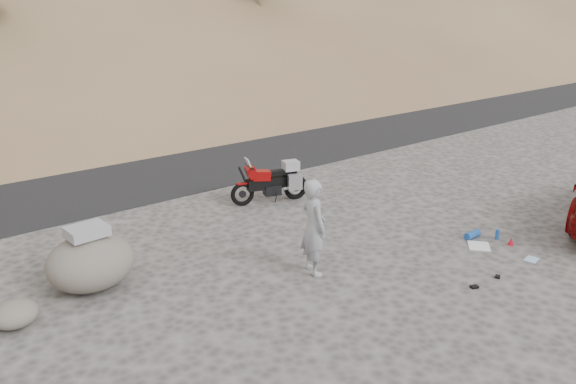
{
  "coord_description": "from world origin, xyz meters",
  "views": [
    {
      "loc": [
        -8.48,
        -7.31,
        4.94
      ],
      "look_at": [
        -1.23,
        1.77,
        1.0
      ],
      "focal_mm": 35.0,
      "sensor_mm": 36.0,
      "label": 1
    }
  ],
  "objects": [
    {
      "name": "small_rock",
      "position": [
        -6.99,
        1.55,
        0.22
      ],
      "size": [
        0.76,
        0.7,
        0.44
      ],
      "rotation": [
        0.0,
        0.0,
        -0.05
      ],
      "color": "#57504A",
      "rests_on": "ground"
    },
    {
      "name": "ground",
      "position": [
        0.0,
        0.0,
        0.0
      ],
      "size": [
        140.0,
        140.0,
        0.0
      ],
      "primitive_type": "plane",
      "color": "#43403E",
      "rests_on": "ground"
    },
    {
      "name": "motorcycle",
      "position": [
        -0.17,
        3.7,
        0.54
      ],
      "size": [
        2.06,
        0.96,
        1.26
      ],
      "rotation": [
        0.0,
        0.0,
        -0.29
      ],
      "color": "black",
      "rests_on": "ground"
    },
    {
      "name": "road",
      "position": [
        0.0,
        9.0,
        0.0
      ],
      "size": [
        120.0,
        7.0,
        0.05
      ],
      "primitive_type": "cube",
      "color": "black",
      "rests_on": "ground"
    },
    {
      "name": "man",
      "position": [
        -2.02,
        0.01,
        0.0
      ],
      "size": [
        0.59,
        0.77,
        1.88
      ],
      "primitive_type": "imported",
      "rotation": [
        0.0,
        0.0,
        1.35
      ],
      "color": "#94959A",
      "rests_on": "ground"
    },
    {
      "name": "gear_blue_cloth",
      "position": [
        1.8,
        -2.34,
        0.01
      ],
      "size": [
        0.35,
        0.28,
        0.01
      ],
      "primitive_type": "cube",
      "rotation": [
        0.0,
        0.0,
        0.18
      ],
      "color": "#9BC2F0",
      "rests_on": "ground"
    },
    {
      "name": "gear_bottle",
      "position": [
        2.18,
        -1.32,
        0.11
      ],
      "size": [
        0.09,
        0.09,
        0.22
      ],
      "primitive_type": "cylinder",
      "rotation": [
        0.0,
        0.0,
        -0.1
      ],
      "color": "#1B4CA3",
      "rests_on": "ground"
    },
    {
      "name": "gear_white_cloth",
      "position": [
        1.54,
        -1.3,
        0.01
      ],
      "size": [
        0.65,
        0.64,
        0.02
      ],
      "primitive_type": "cube",
      "rotation": [
        0.0,
        0.0,
        0.69
      ],
      "color": "white",
      "rests_on": "ground"
    },
    {
      "name": "gear_glove_b",
      "position": [
        0.56,
        -2.35,
        0.02
      ],
      "size": [
        0.15,
        0.13,
        0.04
      ],
      "primitive_type": "cube",
      "rotation": [
        0.0,
        0.0,
        0.46
      ],
      "color": "black",
      "rests_on": "ground"
    },
    {
      "name": "gear_funnel",
      "position": [
        2.13,
        -1.68,
        0.08
      ],
      "size": [
        0.17,
        0.17,
        0.17
      ],
      "primitive_type": "cone",
      "rotation": [
        0.0,
        0.0,
        0.39
      ],
      "color": "red",
      "rests_on": "ground"
    },
    {
      "name": "boulder",
      "position": [
        -5.55,
        2.03,
        0.53
      ],
      "size": [
        1.75,
        1.55,
        1.2
      ],
      "rotation": [
        0.0,
        0.0,
        -0.14
      ],
      "color": "#57504A",
      "rests_on": "ground"
    },
    {
      "name": "gear_blue_mat",
      "position": [
        1.81,
        -0.94,
        0.08
      ],
      "size": [
        0.41,
        0.16,
        0.16
      ],
      "primitive_type": "cylinder",
      "rotation": [
        0.0,
        1.57,
        0.0
      ],
      "color": "#1B4CA3",
      "rests_on": "ground"
    },
    {
      "name": "gear_glove_a",
      "position": [
        -0.13,
        -2.3,
        0.02
      ],
      "size": [
        0.17,
        0.15,
        0.04
      ],
      "primitive_type": "cube",
      "rotation": [
        0.0,
        0.0,
        -0.4
      ],
      "color": "black",
      "rests_on": "ground"
    }
  ]
}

